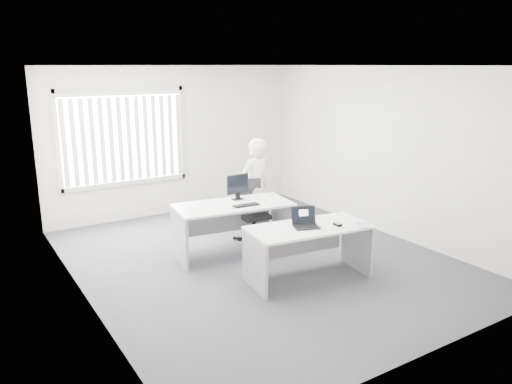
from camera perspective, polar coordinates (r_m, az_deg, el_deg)
ground at (r=7.49m, az=0.38°, el=-7.71°), size 6.00×6.00×0.00m
wall_back at (r=9.71m, az=-9.25°, el=5.80°), size 5.00×0.02×2.80m
wall_front at (r=4.91m, az=19.70°, el=-3.24°), size 5.00×0.02×2.80m
wall_left at (r=6.14m, az=-19.65°, el=0.19°), size 0.02×6.00×2.80m
wall_right at (r=8.67m, az=14.50°, el=4.52°), size 0.02×6.00×2.80m
ceiling at (r=6.94m, az=0.42°, el=14.25°), size 5.00×6.00×0.02m
window at (r=9.31m, az=-14.88°, el=6.08°), size 2.32×0.06×1.76m
blinds at (r=9.25m, az=-14.76°, el=5.85°), size 2.20×0.10×1.50m
desk_near at (r=6.70m, az=6.04°, el=-5.61°), size 1.71×0.96×0.74m
desk_far at (r=7.53m, az=-2.60°, el=-2.99°), size 1.82×1.03×0.79m
office_chair at (r=8.16m, az=-0.37°, el=-3.48°), size 0.63×0.63×1.01m
person at (r=8.29m, az=-0.11°, el=0.48°), size 0.68×0.52×1.65m
laptop at (r=6.54m, az=5.80°, el=-3.01°), size 0.41×0.39×0.25m
paper_sheet at (r=6.77m, az=8.58°, el=-3.63°), size 0.37×0.30×0.00m
mouse at (r=6.71m, az=9.32°, el=-3.62°), size 0.08×0.12×0.05m
booklet at (r=6.77m, az=12.16°, el=-3.75°), size 0.26×0.29×0.01m
keyboard at (r=7.36m, az=-1.13°, el=-1.52°), size 0.40×0.16×0.02m
monitor at (r=7.67m, az=-2.11°, el=0.57°), size 0.40×0.16×0.39m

